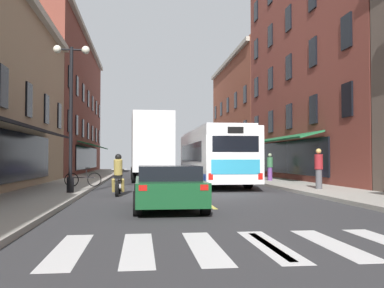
{
  "coord_description": "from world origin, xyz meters",
  "views": [
    {
      "loc": [
        -2.15,
        -17.18,
        1.46
      ],
      "look_at": [
        0.39,
        4.58,
        2.2
      ],
      "focal_mm": 40.8,
      "sensor_mm": 36.0,
      "label": 1
    }
  ],
  "objects_px": {
    "motorcycle_rider": "(118,178)",
    "pedestrian_rear": "(256,165)",
    "pedestrian_near": "(319,167)",
    "transit_bus": "(213,156)",
    "sedan_near": "(168,186)",
    "sedan_mid": "(146,167)",
    "street_lamp_twin": "(71,111)",
    "pedestrian_far": "(270,166)",
    "box_truck": "(151,148)",
    "bicycle_near": "(83,179)"
  },
  "relations": [
    {
      "from": "pedestrian_far",
      "to": "sedan_near",
      "type": "bearing_deg",
      "value": 38.75
    },
    {
      "from": "pedestrian_rear",
      "to": "street_lamp_twin",
      "type": "height_order",
      "value": "street_lamp_twin"
    },
    {
      "from": "pedestrian_near",
      "to": "box_truck",
      "type": "bearing_deg",
      "value": -24.5
    },
    {
      "from": "transit_bus",
      "to": "box_truck",
      "type": "height_order",
      "value": "box_truck"
    },
    {
      "from": "bicycle_near",
      "to": "pedestrian_rear",
      "type": "bearing_deg",
      "value": 39.09
    },
    {
      "from": "transit_bus",
      "to": "sedan_near",
      "type": "distance_m",
      "value": 11.94
    },
    {
      "from": "box_truck",
      "to": "sedan_near",
      "type": "distance_m",
      "value": 15.51
    },
    {
      "from": "pedestrian_near",
      "to": "pedestrian_rear",
      "type": "relative_size",
      "value": 1.04
    },
    {
      "from": "sedan_mid",
      "to": "transit_bus",
      "type": "bearing_deg",
      "value": -77.05
    },
    {
      "from": "box_truck",
      "to": "bicycle_near",
      "type": "relative_size",
      "value": 4.65
    },
    {
      "from": "box_truck",
      "to": "sedan_mid",
      "type": "bearing_deg",
      "value": 90.68
    },
    {
      "from": "sedan_near",
      "to": "sedan_mid",
      "type": "height_order",
      "value": "sedan_mid"
    },
    {
      "from": "transit_bus",
      "to": "pedestrian_far",
      "type": "relative_size",
      "value": 6.87
    },
    {
      "from": "pedestrian_rear",
      "to": "pedestrian_near",
      "type": "bearing_deg",
      "value": -162.09
    },
    {
      "from": "motorcycle_rider",
      "to": "pedestrian_near",
      "type": "distance_m",
      "value": 8.73
    },
    {
      "from": "motorcycle_rider",
      "to": "pedestrian_rear",
      "type": "height_order",
      "value": "pedestrian_rear"
    },
    {
      "from": "pedestrian_rear",
      "to": "sedan_near",
      "type": "bearing_deg",
      "value": 176.08
    },
    {
      "from": "bicycle_near",
      "to": "pedestrian_near",
      "type": "relative_size",
      "value": 0.97
    },
    {
      "from": "transit_bus",
      "to": "pedestrian_rear",
      "type": "height_order",
      "value": "transit_bus"
    },
    {
      "from": "transit_bus",
      "to": "pedestrian_rear",
      "type": "distance_m",
      "value": 6.93
    },
    {
      "from": "sedan_near",
      "to": "pedestrian_near",
      "type": "relative_size",
      "value": 2.57
    },
    {
      "from": "sedan_near",
      "to": "pedestrian_rear",
      "type": "xyz_separation_m",
      "value": [
        7.23,
        17.09,
        0.36
      ]
    },
    {
      "from": "box_truck",
      "to": "bicycle_near",
      "type": "distance_m",
      "value": 7.99
    },
    {
      "from": "motorcycle_rider",
      "to": "sedan_near",
      "type": "bearing_deg",
      "value": -71.34
    },
    {
      "from": "street_lamp_twin",
      "to": "pedestrian_far",
      "type": "bearing_deg",
      "value": 38.41
    },
    {
      "from": "transit_bus",
      "to": "bicycle_near",
      "type": "relative_size",
      "value": 6.65
    },
    {
      "from": "box_truck",
      "to": "motorcycle_rider",
      "type": "relative_size",
      "value": 3.85
    },
    {
      "from": "transit_bus",
      "to": "box_truck",
      "type": "bearing_deg",
      "value": 130.46
    },
    {
      "from": "motorcycle_rider",
      "to": "pedestrian_far",
      "type": "xyz_separation_m",
      "value": [
        8.76,
        8.24,
        0.28
      ]
    },
    {
      "from": "pedestrian_far",
      "to": "street_lamp_twin",
      "type": "distance_m",
      "value": 13.74
    },
    {
      "from": "sedan_near",
      "to": "street_lamp_twin",
      "type": "distance_m",
      "value": 6.55
    },
    {
      "from": "pedestrian_far",
      "to": "street_lamp_twin",
      "type": "height_order",
      "value": "street_lamp_twin"
    },
    {
      "from": "bicycle_near",
      "to": "transit_bus",
      "type": "bearing_deg",
      "value": 24.49
    },
    {
      "from": "sedan_near",
      "to": "sedan_mid",
      "type": "bearing_deg",
      "value": 90.62
    },
    {
      "from": "bicycle_near",
      "to": "box_truck",
      "type": "bearing_deg",
      "value": 64.68
    },
    {
      "from": "pedestrian_near",
      "to": "pedestrian_rear",
      "type": "height_order",
      "value": "pedestrian_near"
    },
    {
      "from": "pedestrian_near",
      "to": "street_lamp_twin",
      "type": "relative_size",
      "value": 0.3
    },
    {
      "from": "motorcycle_rider",
      "to": "pedestrian_far",
      "type": "relative_size",
      "value": 1.25
    },
    {
      "from": "pedestrian_far",
      "to": "pedestrian_rear",
      "type": "xyz_separation_m",
      "value": [
        0.15,
        3.86,
        0.03
      ]
    },
    {
      "from": "transit_bus",
      "to": "motorcycle_rider",
      "type": "height_order",
      "value": "transit_bus"
    },
    {
      "from": "box_truck",
      "to": "bicycle_near",
      "type": "bearing_deg",
      "value": -115.32
    },
    {
      "from": "sedan_near",
      "to": "pedestrian_near",
      "type": "height_order",
      "value": "pedestrian_near"
    },
    {
      "from": "bicycle_near",
      "to": "pedestrian_rear",
      "type": "xyz_separation_m",
      "value": [
        10.73,
        8.71,
        0.51
      ]
    },
    {
      "from": "motorcycle_rider",
      "to": "bicycle_near",
      "type": "bearing_deg",
      "value": 118.18
    },
    {
      "from": "box_truck",
      "to": "sedan_mid",
      "type": "xyz_separation_m",
      "value": [
        -0.13,
        11.41,
        -1.45
      ]
    },
    {
      "from": "pedestrian_near",
      "to": "motorcycle_rider",
      "type": "bearing_deg",
      "value": 33.8
    },
    {
      "from": "transit_bus",
      "to": "pedestrian_near",
      "type": "relative_size",
      "value": 6.43
    },
    {
      "from": "box_truck",
      "to": "sedan_near",
      "type": "bearing_deg",
      "value": -89.43
    },
    {
      "from": "box_truck",
      "to": "street_lamp_twin",
      "type": "bearing_deg",
      "value": -107.64
    },
    {
      "from": "motorcycle_rider",
      "to": "pedestrian_rear",
      "type": "distance_m",
      "value": 15.03
    }
  ]
}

